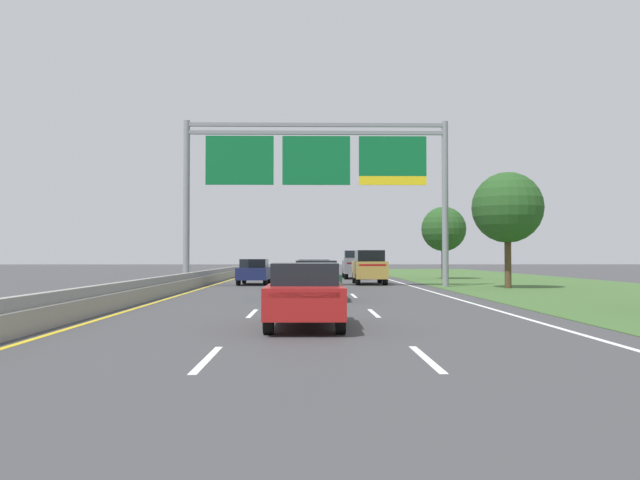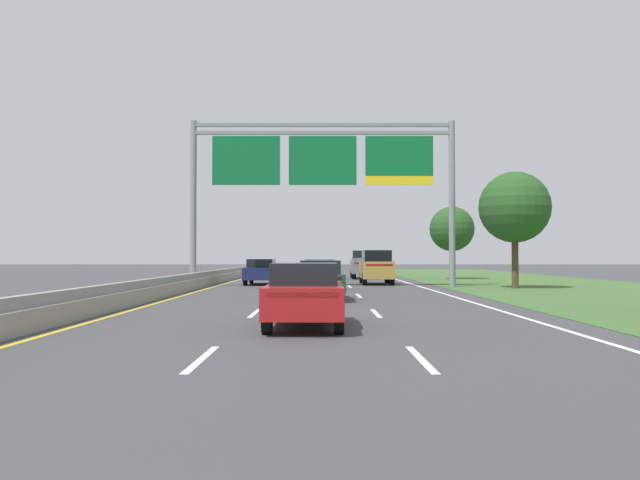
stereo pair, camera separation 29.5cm
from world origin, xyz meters
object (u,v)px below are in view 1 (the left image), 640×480
(pickup_truck_grey, at_px, (356,265))
(car_gold_right_lane_suv, at_px, (369,267))
(car_black_centre_lane_sedan, at_px, (314,274))
(roadside_tree_mid, at_px, (508,208))
(car_darkgreen_centre_lane_sedan, at_px, (315,279))
(roadside_tree_far, at_px, (444,229))
(overhead_sign_gantry, at_px, (316,168))
(car_navy_left_lane_sedan, at_px, (254,271))
(car_red_centre_lane_sedan, at_px, (305,294))

(pickup_truck_grey, height_order, car_gold_right_lane_suv, pickup_truck_grey)
(car_gold_right_lane_suv, bearing_deg, car_black_centre_lane_sedan, 152.82)
(car_black_centre_lane_sedan, xyz_separation_m, roadside_tree_mid, (10.52, 1.06, 3.55))
(car_darkgreen_centre_lane_sedan, bearing_deg, roadside_tree_far, -24.47)
(overhead_sign_gantry, relative_size, car_gold_right_lane_suv, 3.20)
(car_navy_left_lane_sedan, bearing_deg, car_red_centre_lane_sedan, -171.37)
(car_black_centre_lane_sedan, xyz_separation_m, roadside_tree_far, (10.10, 16.06, 3.01))
(roadside_tree_far, bearing_deg, car_darkgreen_centre_lane_sedan, -112.81)
(pickup_truck_grey, xyz_separation_m, car_black_centre_lane_sedan, (-3.48, -17.75, -0.26))
(car_gold_right_lane_suv, distance_m, car_darkgreen_centre_lane_sedan, 15.15)
(roadside_tree_mid, bearing_deg, pickup_truck_grey, 112.87)
(roadside_tree_far, bearing_deg, car_black_centre_lane_sedan, -122.17)
(car_gold_right_lane_suv, distance_m, roadside_tree_mid, 9.60)
(car_gold_right_lane_suv, xyz_separation_m, car_black_centre_lane_sedan, (-3.53, -6.78, -0.28))
(car_navy_left_lane_sedan, distance_m, car_red_centre_lane_sedan, 25.02)
(car_gold_right_lane_suv, distance_m, car_navy_left_lane_sedan, 7.15)
(overhead_sign_gantry, xyz_separation_m, roadside_tree_far, (9.93, 13.17, -2.90))
(pickup_truck_grey, height_order, roadside_tree_far, roadside_tree_far)
(car_gold_right_lane_suv, bearing_deg, roadside_tree_mid, -128.96)
(pickup_truck_grey, bearing_deg, roadside_tree_far, -103.49)
(overhead_sign_gantry, relative_size, car_darkgreen_centre_lane_sedan, 3.38)
(car_gold_right_lane_suv, bearing_deg, pickup_truck_grey, 0.60)
(car_darkgreen_centre_lane_sedan, distance_m, roadside_tree_mid, 14.30)
(car_darkgreen_centre_lane_sedan, relative_size, roadside_tree_far, 0.80)
(overhead_sign_gantry, xyz_separation_m, pickup_truck_grey, (3.30, 14.85, -5.65))
(car_navy_left_lane_sedan, relative_size, roadside_tree_far, 0.80)
(car_navy_left_lane_sedan, xyz_separation_m, car_darkgreen_centre_lane_sedan, (3.61, -14.37, 0.00))
(car_red_centre_lane_sedan, bearing_deg, car_navy_left_lane_sedan, 7.87)
(car_gold_right_lane_suv, distance_m, roadside_tree_far, 11.70)
(car_navy_left_lane_sedan, relative_size, car_darkgreen_centre_lane_sedan, 1.00)
(overhead_sign_gantry, bearing_deg, roadside_tree_mid, -10.06)
(roadside_tree_mid, relative_size, roadside_tree_far, 1.14)
(overhead_sign_gantry, distance_m, car_navy_left_lane_sedan, 7.85)
(car_navy_left_lane_sedan, distance_m, car_darkgreen_centre_lane_sedan, 14.81)
(overhead_sign_gantry, xyz_separation_m, car_darkgreen_centre_lane_sedan, (-0.17, -10.85, -5.91))
(roadside_tree_mid, bearing_deg, overhead_sign_gantry, 169.94)
(roadside_tree_mid, bearing_deg, car_navy_left_lane_sedan, 159.24)
(overhead_sign_gantry, relative_size, roadside_tree_far, 2.71)
(car_navy_left_lane_sedan, relative_size, car_black_centre_lane_sedan, 1.00)
(overhead_sign_gantry, height_order, roadside_tree_far, overhead_sign_gantry)
(car_gold_right_lane_suv, xyz_separation_m, roadside_tree_far, (6.58, 9.29, 2.72))
(overhead_sign_gantry, xyz_separation_m, roadside_tree_mid, (10.34, -1.84, -2.36))
(car_red_centre_lane_sedan, height_order, car_darkgreen_centre_lane_sedan, same)
(pickup_truck_grey, distance_m, roadside_tree_far, 7.37)
(car_darkgreen_centre_lane_sedan, relative_size, roadside_tree_mid, 0.71)
(car_red_centre_lane_sedan, distance_m, car_black_centre_lane_sedan, 18.40)
(car_red_centre_lane_sedan, height_order, roadside_tree_mid, roadside_tree_mid)
(pickup_truck_grey, relative_size, car_gold_right_lane_suv, 1.15)
(car_darkgreen_centre_lane_sedan, xyz_separation_m, roadside_tree_far, (10.10, 24.02, 3.01))
(car_gold_right_lane_suv, xyz_separation_m, car_darkgreen_centre_lane_sedan, (-3.52, -14.73, -0.28))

